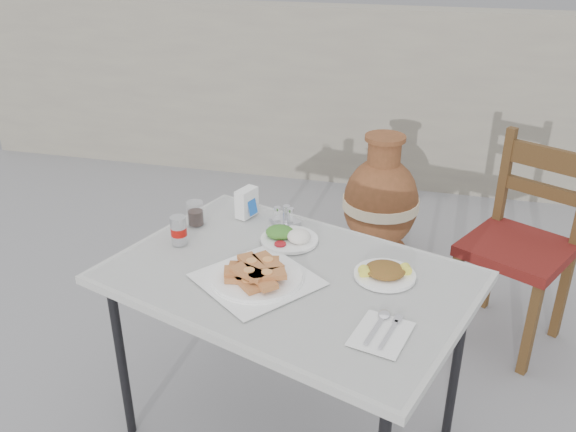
% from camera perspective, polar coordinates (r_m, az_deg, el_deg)
% --- Properties ---
extents(ground, '(80.00, 80.00, 0.00)m').
position_cam_1_polar(ground, '(2.41, -0.76, -19.25)').
color(ground, gray).
rests_on(ground, ground).
extents(cafe_table, '(1.32, 1.09, 0.69)m').
position_cam_1_polar(cafe_table, '(1.99, 0.04, -6.53)').
color(cafe_table, black).
rests_on(cafe_table, ground).
extents(pide_plate, '(0.46, 0.46, 0.07)m').
position_cam_1_polar(pide_plate, '(1.92, -2.94, -5.20)').
color(pide_plate, white).
rests_on(pide_plate, cafe_table).
extents(salad_rice_plate, '(0.20, 0.20, 0.05)m').
position_cam_1_polar(salad_rice_plate, '(2.14, 0.07, -1.91)').
color(salad_rice_plate, white).
rests_on(salad_rice_plate, cafe_table).
extents(salad_chopped_plate, '(0.20, 0.20, 0.04)m').
position_cam_1_polar(salad_chopped_plate, '(1.96, 9.06, -5.19)').
color(salad_chopped_plate, white).
rests_on(salad_chopped_plate, cafe_table).
extents(soda_can, '(0.06, 0.06, 0.10)m').
position_cam_1_polar(soda_can, '(2.15, -10.19, -1.32)').
color(soda_can, silver).
rests_on(soda_can, cafe_table).
extents(cola_glass, '(0.06, 0.06, 0.09)m').
position_cam_1_polar(cola_glass, '(2.28, -8.64, 0.13)').
color(cola_glass, white).
rests_on(cola_glass, cafe_table).
extents(napkin_holder, '(0.08, 0.10, 0.11)m').
position_cam_1_polar(napkin_holder, '(2.32, -3.88, 1.26)').
color(napkin_holder, white).
rests_on(napkin_holder, cafe_table).
extents(condiment_caddy, '(0.13, 0.12, 0.07)m').
position_cam_1_polar(condiment_caddy, '(2.27, -0.28, -0.12)').
color(condiment_caddy, silver).
rests_on(condiment_caddy, cafe_table).
extents(cutlery_napkin, '(0.18, 0.21, 0.01)m').
position_cam_1_polar(cutlery_napkin, '(1.73, 8.81, -10.52)').
color(cutlery_napkin, white).
rests_on(cutlery_napkin, cafe_table).
extents(chair, '(0.55, 0.55, 0.91)m').
position_cam_1_polar(chair, '(2.78, 21.00, -2.31)').
color(chair, '#38210F').
rests_on(chair, ground).
extents(terracotta_urn, '(0.41, 0.41, 0.72)m').
position_cam_1_polar(terracotta_urn, '(3.32, 8.66, 1.15)').
color(terracotta_urn, brown).
rests_on(terracotta_urn, ground).
extents(back_wall, '(6.00, 0.25, 1.20)m').
position_cam_1_polar(back_wall, '(4.31, 7.97, 10.85)').
color(back_wall, gray).
rests_on(back_wall, ground).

